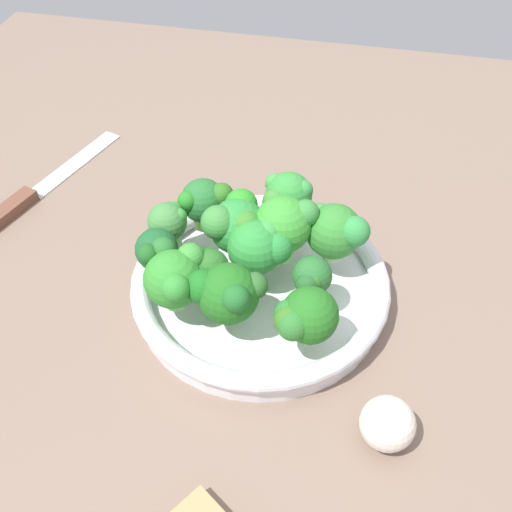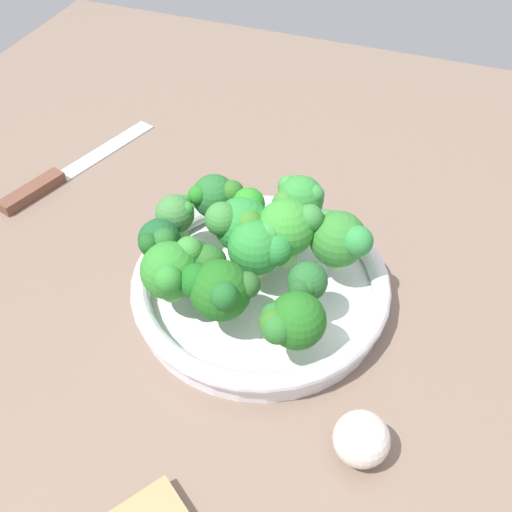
{
  "view_description": "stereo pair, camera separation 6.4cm",
  "coord_description": "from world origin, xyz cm",
  "px_view_note": "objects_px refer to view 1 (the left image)",
  "views": [
    {
      "loc": [
        -9.28,
        44.57,
        52.1
      ],
      "look_at": [
        0.43,
        0.33,
        6.84
      ],
      "focal_mm": 42.5,
      "sensor_mm": 36.0,
      "label": 1
    },
    {
      "loc": [
        -15.41,
        42.76,
        52.1
      ],
      "look_at": [
        0.43,
        0.33,
        6.84
      ],
      "focal_mm": 42.5,
      "sensor_mm": 36.0,
      "label": 2
    }
  ],
  "objects_px": {
    "broccoli_floret_12": "(204,201)",
    "broccoli_floret_10": "(304,317)",
    "broccoli_floret_0": "(257,247)",
    "broccoli_floret_4": "(169,223)",
    "broccoli_floret_9": "(238,224)",
    "garlic_bulb": "(387,424)",
    "bowl": "(256,287)",
    "broccoli_floret_1": "(288,196)",
    "broccoli_floret_7": "(283,226)",
    "knife": "(32,194)",
    "broccoli_floret_6": "(208,269)",
    "broccoli_floret_5": "(177,277)",
    "broccoli_floret_3": "(311,279)",
    "broccoli_floret_8": "(227,293)",
    "broccoli_floret_2": "(157,251)",
    "broccoli_floret_11": "(335,230)"
  },
  "relations": [
    {
      "from": "broccoli_floret_4",
      "to": "knife",
      "type": "relative_size",
      "value": 0.24
    },
    {
      "from": "broccoli_floret_1",
      "to": "broccoli_floret_4",
      "type": "height_order",
      "value": "broccoli_floret_1"
    },
    {
      "from": "broccoli_floret_2",
      "to": "broccoli_floret_7",
      "type": "relative_size",
      "value": 0.8
    },
    {
      "from": "broccoli_floret_4",
      "to": "broccoli_floret_8",
      "type": "xyz_separation_m",
      "value": [
        -0.09,
        0.09,
        0.0
      ]
    },
    {
      "from": "broccoli_floret_10",
      "to": "knife",
      "type": "height_order",
      "value": "broccoli_floret_10"
    },
    {
      "from": "broccoli_floret_1",
      "to": "broccoli_floret_8",
      "type": "distance_m",
      "value": 0.17
    },
    {
      "from": "broccoli_floret_7",
      "to": "broccoli_floret_8",
      "type": "height_order",
      "value": "broccoli_floret_7"
    },
    {
      "from": "broccoli_floret_7",
      "to": "broccoli_floret_11",
      "type": "relative_size",
      "value": 1.1
    },
    {
      "from": "broccoli_floret_0",
      "to": "broccoli_floret_5",
      "type": "xyz_separation_m",
      "value": [
        0.07,
        0.06,
        -0.0
      ]
    },
    {
      "from": "broccoli_floret_5",
      "to": "broccoli_floret_10",
      "type": "distance_m",
      "value": 0.13
    },
    {
      "from": "broccoli_floret_9",
      "to": "garlic_bulb",
      "type": "relative_size",
      "value": 1.45
    },
    {
      "from": "bowl",
      "to": "garlic_bulb",
      "type": "xyz_separation_m",
      "value": [
        -0.15,
        0.14,
        0.01
      ]
    },
    {
      "from": "broccoli_floret_9",
      "to": "broccoli_floret_10",
      "type": "relative_size",
      "value": 1.18
    },
    {
      "from": "bowl",
      "to": "broccoli_floret_9",
      "type": "height_order",
      "value": "broccoli_floret_9"
    },
    {
      "from": "bowl",
      "to": "broccoli_floret_4",
      "type": "relative_size",
      "value": 4.67
    },
    {
      "from": "broccoli_floret_0",
      "to": "broccoli_floret_6",
      "type": "height_order",
      "value": "broccoli_floret_0"
    },
    {
      "from": "broccoli_floret_9",
      "to": "garlic_bulb",
      "type": "bearing_deg",
      "value": 136.23
    },
    {
      "from": "broccoli_floret_3",
      "to": "broccoli_floret_5",
      "type": "xyz_separation_m",
      "value": [
        0.13,
        0.03,
        0.01
      ]
    },
    {
      "from": "broccoli_floret_7",
      "to": "broccoli_floret_9",
      "type": "xyz_separation_m",
      "value": [
        0.05,
        0.0,
        -0.0
      ]
    },
    {
      "from": "broccoli_floret_10",
      "to": "broccoli_floret_12",
      "type": "xyz_separation_m",
      "value": [
        0.14,
        -0.14,
        0.0
      ]
    },
    {
      "from": "broccoli_floret_5",
      "to": "broccoli_floret_9",
      "type": "height_order",
      "value": "broccoli_floret_9"
    },
    {
      "from": "broccoli_floret_2",
      "to": "garlic_bulb",
      "type": "bearing_deg",
      "value": 154.87
    },
    {
      "from": "broccoli_floret_7",
      "to": "broccoli_floret_12",
      "type": "bearing_deg",
      "value": -19.08
    },
    {
      "from": "broccoli_floret_9",
      "to": "bowl",
      "type": "bearing_deg",
      "value": 132.09
    },
    {
      "from": "broccoli_floret_5",
      "to": "broccoli_floret_11",
      "type": "relative_size",
      "value": 0.99
    },
    {
      "from": "broccoli_floret_3",
      "to": "broccoli_floret_12",
      "type": "height_order",
      "value": "broccoli_floret_12"
    },
    {
      "from": "broccoli_floret_3",
      "to": "broccoli_floret_9",
      "type": "distance_m",
      "value": 0.1
    },
    {
      "from": "broccoli_floret_10",
      "to": "broccoli_floret_7",
      "type": "bearing_deg",
      "value": -69.59
    },
    {
      "from": "bowl",
      "to": "garlic_bulb",
      "type": "height_order",
      "value": "garlic_bulb"
    },
    {
      "from": "knife",
      "to": "garlic_bulb",
      "type": "height_order",
      "value": "garlic_bulb"
    },
    {
      "from": "bowl",
      "to": "broccoli_floret_1",
      "type": "height_order",
      "value": "broccoli_floret_1"
    },
    {
      "from": "garlic_bulb",
      "to": "broccoli_floret_5",
      "type": "bearing_deg",
      "value": -21.61
    },
    {
      "from": "broccoli_floret_0",
      "to": "broccoli_floret_1",
      "type": "height_order",
      "value": "broccoli_floret_0"
    },
    {
      "from": "broccoli_floret_11",
      "to": "broccoli_floret_3",
      "type": "bearing_deg",
      "value": 78.41
    },
    {
      "from": "bowl",
      "to": "broccoli_floret_0",
      "type": "relative_size",
      "value": 4.09
    },
    {
      "from": "broccoli_floret_0",
      "to": "broccoli_floret_4",
      "type": "distance_m",
      "value": 0.11
    },
    {
      "from": "broccoli_floret_7",
      "to": "broccoli_floret_8",
      "type": "xyz_separation_m",
      "value": [
        0.04,
        0.1,
        -0.01
      ]
    },
    {
      "from": "broccoli_floret_0",
      "to": "broccoli_floret_8",
      "type": "relative_size",
      "value": 0.87
    },
    {
      "from": "broccoli_floret_6",
      "to": "broccoli_floret_7",
      "type": "distance_m",
      "value": 0.09
    },
    {
      "from": "broccoli_floret_12",
      "to": "broccoli_floret_4",
      "type": "bearing_deg",
      "value": 57.21
    },
    {
      "from": "knife",
      "to": "broccoli_floret_12",
      "type": "bearing_deg",
      "value": 169.92
    },
    {
      "from": "broccoli_floret_11",
      "to": "broccoli_floret_5",
      "type": "bearing_deg",
      "value": 34.67
    },
    {
      "from": "broccoli_floret_11",
      "to": "broccoli_floret_9",
      "type": "bearing_deg",
      "value": 9.22
    },
    {
      "from": "broccoli_floret_2",
      "to": "broccoli_floret_12",
      "type": "height_order",
      "value": "same"
    },
    {
      "from": "broccoli_floret_3",
      "to": "broccoli_floret_8",
      "type": "xyz_separation_m",
      "value": [
        0.08,
        0.04,
        0.01
      ]
    },
    {
      "from": "broccoli_floret_6",
      "to": "broccoli_floret_11",
      "type": "height_order",
      "value": "broccoli_floret_11"
    },
    {
      "from": "bowl",
      "to": "broccoli_floret_10",
      "type": "xyz_separation_m",
      "value": [
        -0.06,
        0.08,
        0.05
      ]
    },
    {
      "from": "broccoli_floret_12",
      "to": "broccoli_floret_10",
      "type": "bearing_deg",
      "value": 134.09
    },
    {
      "from": "broccoli_floret_10",
      "to": "broccoli_floret_8",
      "type": "bearing_deg",
      "value": -8.46
    },
    {
      "from": "bowl",
      "to": "broccoli_floret_9",
      "type": "bearing_deg",
      "value": -47.91
    }
  ]
}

